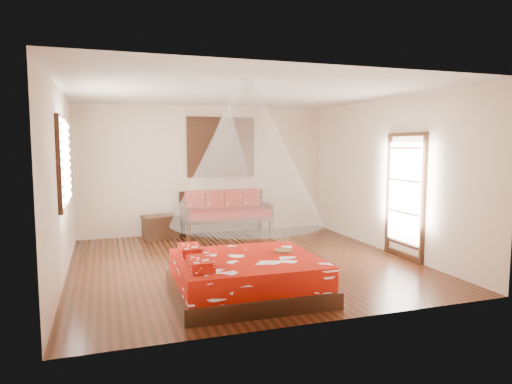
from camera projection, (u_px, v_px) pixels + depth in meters
room at (243, 179)px, 7.47m from camera, size 5.54×5.54×2.84m
bed at (246, 276)px, 5.94m from camera, size 1.93×1.76×0.63m
daybed at (225, 211)px, 9.92m from camera, size 1.90×0.84×0.97m
storage_chest at (160, 227)px, 9.56m from camera, size 0.79×0.66×0.48m
shutter_panel at (221, 147)px, 10.08m from camera, size 1.52×0.06×1.32m
window_left at (65, 162)px, 6.77m from camera, size 0.10×1.74×1.34m
glazed_door at (405, 197)px, 7.80m from camera, size 0.08×1.02×2.16m
wine_tray at (283, 248)px, 6.23m from camera, size 0.25×0.25×0.20m
mosquito_net_main at (247, 153)px, 5.78m from camera, size 1.97×1.97×1.80m
mosquito_net_daybed at (227, 143)px, 9.63m from camera, size 1.01×1.01×1.50m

